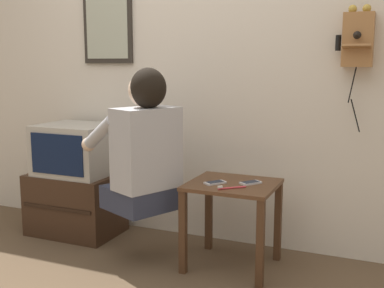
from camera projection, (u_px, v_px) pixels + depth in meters
name	position (u px, v px, depth m)	size (l,w,h in m)	color
wall_back	(205.00, 53.00, 3.21)	(6.80, 0.05, 2.55)	beige
side_table	(232.00, 201.00, 2.84)	(0.51, 0.46, 0.52)	#51331E
person	(143.00, 146.00, 2.84)	(0.64, 0.57, 0.85)	#2D3347
tv_stand	(76.00, 203.00, 3.44)	(0.62, 0.43, 0.44)	#382316
television	(77.00, 149.00, 3.38)	(0.51, 0.44, 0.35)	#ADA89E
wall_phone_antique	(358.00, 39.00, 2.74)	(0.21, 0.19, 0.72)	#9E6B3D
framed_picture	(108.00, 28.00, 3.43)	(0.39, 0.03, 0.49)	#2D2823
cell_phone_held	(215.00, 183.00, 2.80)	(0.12, 0.14, 0.01)	silver
cell_phone_spare	(251.00, 183.00, 2.80)	(0.12, 0.14, 0.01)	silver
toothbrush	(230.00, 188.00, 2.68)	(0.13, 0.12, 0.02)	#D83F4C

